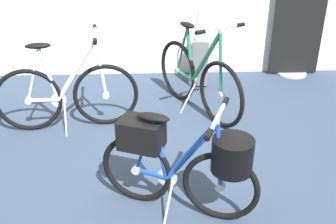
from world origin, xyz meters
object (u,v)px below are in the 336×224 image
object	(u,v)px
floor_banner_stand	(300,15)
display_bike_left	(67,94)
folding_bike_foreground	(184,159)
rolling_suitcase	(200,59)
display_bike_right	(198,78)

from	to	relation	value
floor_banner_stand	display_bike_left	xyz separation A→B (m)	(-2.53, -1.25, -0.40)
display_bike_left	floor_banner_stand	bearing A→B (deg)	26.34
display_bike_left	folding_bike_foreground	bearing A→B (deg)	-51.47
floor_banner_stand	rolling_suitcase	world-z (taller)	floor_banner_stand
floor_banner_stand	rolling_suitcase	size ratio (longest dim) A/B	2.00
display_bike_left	rolling_suitcase	bearing A→B (deg)	38.15
floor_banner_stand	folding_bike_foreground	bearing A→B (deg)	-122.10
folding_bike_foreground	rolling_suitcase	xyz separation A→B (m)	(0.37, 2.28, -0.13)
display_bike_left	display_bike_right	size ratio (longest dim) A/B	1.08
floor_banner_stand	display_bike_left	world-z (taller)	floor_banner_stand
folding_bike_foreground	display_bike_right	xyz separation A→B (m)	(0.26, 1.52, -0.06)
floor_banner_stand	display_bike_right	distance (m)	1.66
folding_bike_foreground	display_bike_left	bearing A→B (deg)	128.53
display_bike_left	display_bike_right	world-z (taller)	display_bike_right
rolling_suitcase	display_bike_left	bearing A→B (deg)	-141.85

